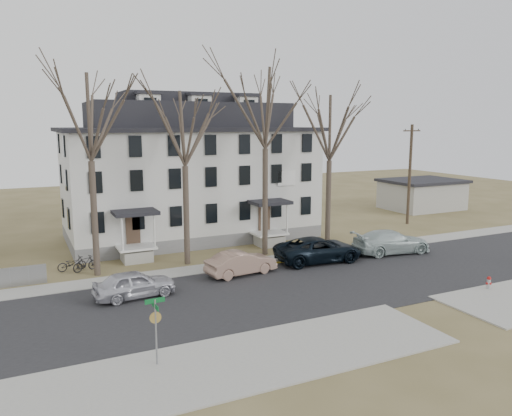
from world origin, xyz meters
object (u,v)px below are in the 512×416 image
fire_hydrant (489,283)px  car_silver (135,285)px  bicycle_right (85,264)px  tree_far_left (89,111)px  car_white (391,242)px  tree_center (265,102)px  boarding_house (190,174)px  utility_pole_far (410,173)px  street_sign (156,322)px  tree_mid_right (330,123)px  car_navy (319,250)px  bicycle_left (72,264)px  tree_mid_left (184,123)px  car_tan (241,263)px

fire_hydrant → car_silver: bearing=158.2°
car_silver → bicycle_right: 6.65m
tree_far_left → car_white: size_ratio=2.32×
tree_center → boarding_house: bearing=110.2°
tree_center → utility_pole_far: bearing=13.5°
utility_pole_far → car_white: size_ratio=1.61×
tree_center → street_sign: tree_center is taller
street_sign → tree_mid_right: bearing=34.8°
fire_hydrant → utility_pole_far: bearing=61.2°
fire_hydrant → tree_mid_right: bearing=101.6°
boarding_house → car_navy: boarding_house is taller
boarding_house → bicycle_left: (-10.38, -6.58, -4.90)m
tree_mid_left → car_tan: (2.30, -3.95, -8.84)m
tree_mid_right → fire_hydrant: bearing=-78.4°
tree_mid_left → tree_center: bearing=0.0°
bicycle_left → utility_pole_far: bearing=-90.7°
car_tan → bicycle_left: bearing=52.6°
boarding_house → bicycle_right: size_ratio=12.03×
tree_mid_right → bicycle_left: (-18.88, 1.57, -9.13)m
tree_mid_left → car_white: 17.43m
boarding_house → utility_pole_far: (20.50, -3.95, -0.47)m
boarding_house → street_sign: size_ratio=7.34×
tree_mid_right → fire_hydrant: (2.64, -12.85, -9.19)m
tree_mid_right → car_navy: (-3.07, -3.50, -8.74)m
tree_mid_left → bicycle_left: bearing=168.0°
car_silver → street_sign: bearing=168.7°
tree_center → car_tan: (-3.70, -3.95, -10.32)m
boarding_house → car_navy: bearing=-65.0°
tree_mid_left → tree_mid_right: (11.50, 0.00, 0.00)m
tree_mid_left → fire_hydrant: (14.14, -12.85, -9.19)m
tree_far_left → utility_pole_far: (29.50, 4.20, -5.44)m
tree_mid_right → boarding_house: bearing=136.2°
tree_mid_left → car_tan: tree_mid_left is taller
car_navy → fire_hydrant: car_navy is taller
street_sign → car_tan: bearing=46.9°
tree_mid_right → utility_pole_far: tree_mid_right is taller
tree_center → tree_mid_right: bearing=0.0°
utility_pole_far → bicycle_left: bearing=-175.1°
tree_mid_right → car_tan: 13.36m
car_tan → street_sign: (-7.96, -9.67, 1.09)m
car_tan → bicycle_left: (-9.69, 5.53, -0.29)m
car_white → street_sign: street_sign is taller
utility_pole_far → bicycle_right: utility_pole_far is taller
car_white → bicycle_left: bearing=83.3°
car_navy → bicycle_right: 15.71m
bicycle_right → fire_hydrant: bearing=-145.0°
tree_far_left → car_navy: 17.62m
car_silver → bicycle_right: car_silver is taller
boarding_house → car_white: bearing=-46.2°
car_silver → car_white: 19.36m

